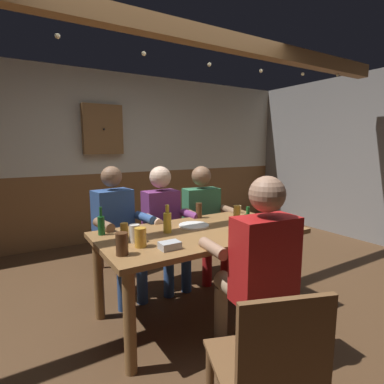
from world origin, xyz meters
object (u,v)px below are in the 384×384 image
at_px(person_3, 258,261).
at_px(person_0, 117,227).
at_px(bottle_1, 248,222).
at_px(pint_glass_4, 239,228).
at_px(pint_glass_0, 237,213).
at_px(person_1, 164,220).
at_px(bottle_2, 101,225).
at_px(pint_glass_3, 199,210).
at_px(wall_dart_cabinet, 103,129).
at_px(pint_glass_6, 135,233).
at_px(pint_glass_2, 122,244).
at_px(table_candle, 239,209).
at_px(pint_glass_5, 141,237).
at_px(chair_empty_near_left, 120,228).
at_px(plate_0, 194,225).
at_px(pint_glass_1, 124,230).
at_px(condiment_caddy, 170,245).
at_px(bottle_0, 167,222).
at_px(dining_table, 200,242).
at_px(person_2, 204,216).
at_px(chair_empty_near_right, 270,373).

bearing_deg(person_3, person_0, 116.87).
xyz_separation_m(bottle_1, pint_glass_4, (-0.12, -0.03, -0.02)).
distance_m(pint_glass_0, pint_glass_4, 0.47).
distance_m(person_1, bottle_2, 0.83).
bearing_deg(person_1, pint_glass_3, 128.11).
height_order(person_3, wall_dart_cabinet, wall_dart_cabinet).
xyz_separation_m(pint_glass_0, pint_glass_6, (-1.05, -0.10, -0.01)).
bearing_deg(pint_glass_2, table_candle, 20.93).
height_order(person_0, pint_glass_5, person_0).
bearing_deg(chair_empty_near_left, pint_glass_5, 66.94).
relative_size(plate_0, pint_glass_4, 2.21).
bearing_deg(wall_dart_cabinet, pint_glass_4, -83.68).
height_order(person_3, pint_glass_0, person_3).
bearing_deg(pint_glass_4, wall_dart_cabinet, 96.32).
distance_m(person_1, pint_glass_1, 0.82).
xyz_separation_m(pint_glass_2, pint_glass_6, (0.17, 0.21, -0.01)).
relative_size(condiment_caddy, pint_glass_0, 0.96).
bearing_deg(bottle_0, wall_dart_cabinet, 86.35).
bearing_deg(condiment_caddy, bottle_1, 2.57).
bearing_deg(dining_table, wall_dart_cabinet, 92.65).
relative_size(person_2, pint_glass_2, 8.16).
distance_m(table_candle, condiment_caddy, 1.30).
xyz_separation_m(person_1, bottle_2, (-0.73, -0.36, 0.14)).
bearing_deg(wall_dart_cabinet, table_candle, -68.09).
distance_m(pint_glass_3, pint_glass_6, 0.89).
distance_m(pint_glass_3, wall_dart_cabinet, 2.22).
xyz_separation_m(bottle_1, pint_glass_2, (-1.05, 0.02, -0.01)).
xyz_separation_m(bottle_0, wall_dart_cabinet, (0.15, 2.31, 0.83)).
bearing_deg(pint_glass_2, plate_0, 24.84).
xyz_separation_m(dining_table, person_1, (0.00, 0.67, 0.05)).
height_order(condiment_caddy, pint_glass_4, pint_glass_4).
xyz_separation_m(pint_glass_1, pint_glass_3, (0.84, 0.25, 0.02)).
xyz_separation_m(person_3, table_candle, (0.71, 1.02, 0.08)).
bearing_deg(plate_0, pint_glass_1, -179.47).
distance_m(bottle_0, pint_glass_3, 0.57).
distance_m(person_2, table_candle, 0.41).
bearing_deg(bottle_2, chair_empty_near_left, 65.26).
relative_size(pint_glass_1, pint_glass_4, 0.97).
relative_size(pint_glass_0, pint_glass_6, 1.11).
bearing_deg(dining_table, pint_glass_2, -163.65).
bearing_deg(pint_glass_0, pint_glass_6, -174.60).
bearing_deg(pint_glass_1, condiment_caddy, -66.12).
relative_size(person_0, table_candle, 15.57).
xyz_separation_m(person_3, wall_dart_cabinet, (-0.12, 3.07, 0.96)).
relative_size(dining_table, pint_glass_1, 14.50).
bearing_deg(chair_empty_near_right, pint_glass_1, 116.36).
xyz_separation_m(plate_0, pint_glass_4, (0.16, -0.41, 0.05)).
bearing_deg(condiment_caddy, chair_empty_near_right, -91.41).
relative_size(chair_empty_near_right, condiment_caddy, 6.29).
bearing_deg(pint_glass_3, chair_empty_near_left, 116.56).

